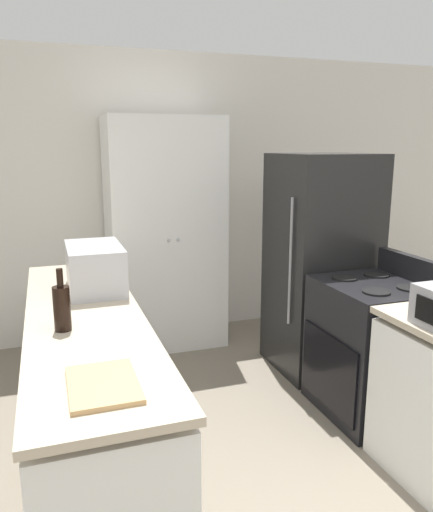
# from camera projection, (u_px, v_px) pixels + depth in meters

# --- Properties ---
(wall_back) EXTENTS (7.00, 0.06, 2.60)m
(wall_back) POSITION_uv_depth(u_px,v_px,m) (165.00, 197.00, 4.68)
(wall_back) COLOR silver
(wall_back) RESTS_ON ground_plane
(counter_left) EXTENTS (0.60, 2.39, 0.90)m
(counter_left) POSITION_uv_depth(u_px,v_px,m) (89.00, 394.00, 2.76)
(counter_left) COLOR silver
(counter_left) RESTS_ON ground_plane
(pantry_cabinet) EXTENTS (0.99, 0.59, 2.02)m
(pantry_cabinet) POSITION_uv_depth(u_px,v_px,m) (165.00, 234.00, 4.40)
(pantry_cabinet) COLOR white
(pantry_cabinet) RESTS_ON ground_plane
(stove) EXTENTS (0.66, 0.72, 1.06)m
(stove) POSITION_uv_depth(u_px,v_px,m) (372.00, 347.00, 3.34)
(stove) COLOR black
(stove) RESTS_ON ground_plane
(refrigerator) EXTENTS (0.73, 0.71, 1.72)m
(refrigerator) POSITION_uv_depth(u_px,v_px,m) (320.00, 264.00, 3.95)
(refrigerator) COLOR black
(refrigerator) RESTS_ON ground_plane
(microwave) EXTENTS (0.33, 0.54, 0.28)m
(microwave) POSITION_uv_depth(u_px,v_px,m) (95.00, 268.00, 3.08)
(microwave) COLOR #B2B2B7
(microwave) RESTS_ON counter_left
(wine_bottle) EXTENTS (0.08, 0.08, 0.31)m
(wine_bottle) POSITION_uv_depth(u_px,v_px,m) (62.00, 307.00, 2.40)
(wine_bottle) COLOR black
(wine_bottle) RESTS_ON counter_left
(cutting_board) EXTENTS (0.26, 0.36, 0.02)m
(cutting_board) POSITION_uv_depth(u_px,v_px,m) (103.00, 385.00, 1.86)
(cutting_board) COLOR tan
(cutting_board) RESTS_ON counter_left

